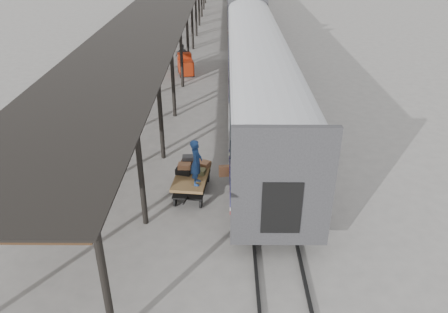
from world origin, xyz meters
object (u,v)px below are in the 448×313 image
at_px(baggage_cart, 192,179).
at_px(porter, 196,162).
at_px(luggage_tug, 186,65).
at_px(pedestrian, 183,57).

height_order(baggage_cart, porter, porter).
xyz_separation_m(baggage_cart, luggage_tug, (-1.56, 15.71, 0.01)).
height_order(luggage_tug, porter, porter).
xyz_separation_m(baggage_cart, porter, (0.25, -0.65, 1.12)).
relative_size(luggage_tug, pedestrian, 0.99).
relative_size(baggage_cart, pedestrian, 1.38).
bearing_deg(luggage_tug, pedestrian, 89.85).
bearing_deg(pedestrian, luggage_tug, 101.47).
bearing_deg(pedestrian, porter, 95.92).
bearing_deg(porter, luggage_tug, 9.21).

